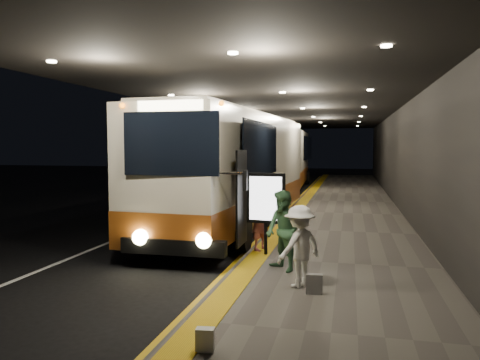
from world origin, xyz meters
The scene contains 17 objects.
ground centered at (0.00, 0.00, 0.00)m, with size 90.00×90.00×0.00m, color black.
lane_line_white centered at (-1.80, 5.00, 0.01)m, with size 0.12×50.00×0.01m, color silver.
kerb_stripe_yellow centered at (2.35, 5.00, 0.01)m, with size 0.18×50.00×0.01m, color gold.
sidewalk centered at (4.75, 5.00, 0.07)m, with size 4.50×50.00×0.15m, color #514C44.
tactile_strip centered at (2.85, 5.00, 0.16)m, with size 0.50×50.00×0.01m, color gold.
terminal_wall centered at (7.00, 5.00, 3.00)m, with size 0.10×50.00×6.00m, color black.
support_columns centered at (-1.50, 4.00, 2.20)m, with size 0.80×24.80×4.40m.
canopy centered at (2.50, 5.00, 4.60)m, with size 9.00×50.00×0.40m, color black.
coach_main centered at (1.15, 1.79, 1.82)m, with size 3.18×12.29×3.80m.
coach_second centered at (0.86, 16.44, 1.79)m, with size 3.02×11.99×3.74m.
passenger_boarding centered at (2.80, -2.29, 1.00)m, with size 0.62×0.41×1.71m, color #AC5052.
passenger_waiting_green centered at (3.61, -4.10, 1.01)m, with size 0.83×0.52×1.72m, color #396741.
passenger_waiting_white centered at (4.07, -5.12, 0.92)m, with size 0.99×0.46×1.54m, color silver.
bag_polka centered at (4.38, -5.53, 0.33)m, with size 0.30×0.13×0.36m, color black.
bag_plain centered at (3.18, -8.21, 0.30)m, with size 0.24×0.14×0.30m, color silver.
info_sign centered at (3.00, -2.74, 1.50)m, with size 0.95×0.20×2.00m.
stanchion_post centered at (2.75, -1.43, 0.73)m, with size 0.05×0.05×1.15m, color black.
Camera 1 is at (4.97, -13.84, 2.80)m, focal length 35.00 mm.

